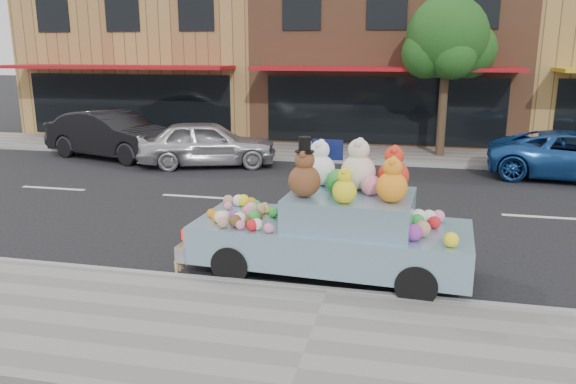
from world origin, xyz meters
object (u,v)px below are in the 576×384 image
(car_silver, at_px, (208,143))
(art_car, at_px, (334,226))
(street_tree, at_px, (448,44))
(car_dark, at_px, (112,134))

(car_silver, relative_size, art_car, 0.92)
(art_car, bearing_deg, car_silver, 126.36)
(street_tree, distance_m, car_silver, 8.23)
(street_tree, relative_size, car_dark, 1.09)
(street_tree, relative_size, car_silver, 1.24)
(art_car, bearing_deg, car_dark, 139.24)
(street_tree, bearing_deg, car_silver, -158.02)
(car_dark, bearing_deg, art_car, -117.19)
(car_silver, xyz_separation_m, art_car, (5.04, -7.81, 0.09))
(car_silver, distance_m, car_dark, 3.61)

